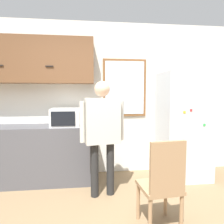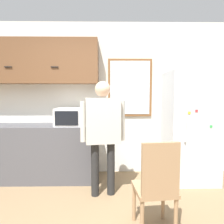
# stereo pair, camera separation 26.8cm
# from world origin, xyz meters

# --- Properties ---
(back_wall) EXTENTS (6.00, 0.06, 2.70)m
(back_wall) POSITION_xyz_m (0.00, 2.10, 1.35)
(back_wall) COLOR silver
(back_wall) RESTS_ON ground_plane
(counter) EXTENTS (2.14, 0.60, 0.92)m
(counter) POSITION_xyz_m (-1.13, 1.77, 0.46)
(counter) COLOR #4C4C51
(counter) RESTS_ON ground_plane
(upper_cabinets) EXTENTS (2.14, 0.32, 0.74)m
(upper_cabinets) POSITION_xyz_m (-1.13, 1.92, 1.99)
(upper_cabinets) COLOR brown
(microwave) EXTENTS (0.51, 0.41, 0.28)m
(microwave) POSITION_xyz_m (-0.48, 1.72, 1.07)
(microwave) COLOR white
(microwave) RESTS_ON counter
(person) EXTENTS (0.62, 0.29, 1.61)m
(person) POSITION_xyz_m (0.04, 1.21, 0.98)
(person) COLOR black
(person) RESTS_ON ground_plane
(refrigerator) EXTENTS (0.78, 0.73, 1.80)m
(refrigerator) POSITION_xyz_m (1.47, 1.71, 0.90)
(refrigerator) COLOR silver
(refrigerator) RESTS_ON ground_plane
(chair) EXTENTS (0.44, 0.44, 0.98)m
(chair) POSITION_xyz_m (0.60, 0.39, 0.53)
(chair) COLOR #997551
(chair) RESTS_ON ground_plane
(window) EXTENTS (0.78, 0.05, 1.02)m
(window) POSITION_xyz_m (0.50, 2.06, 1.55)
(window) COLOR brown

